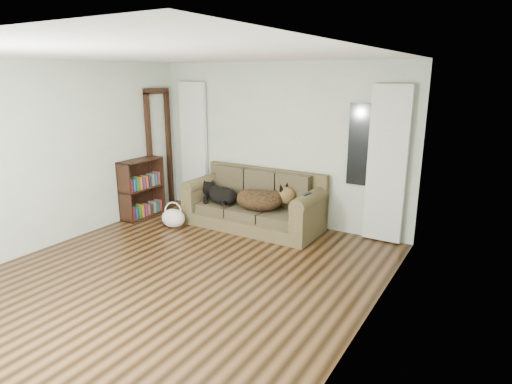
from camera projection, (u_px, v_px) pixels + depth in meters
The scene contains 15 objects.
floor at pixel (181, 276), 5.27m from camera, with size 5.00×5.00×0.00m, color black.
ceiling at pixel (170, 55), 4.58m from camera, with size 5.00×5.00×0.00m, color white.
wall_back at pixel (278, 144), 6.99m from camera, with size 4.50×0.04×2.60m, color silver.
wall_left at pixel (54, 155), 6.05m from camera, with size 0.04×5.00×2.60m, color silver.
wall_right at pixel (368, 202), 3.81m from camera, with size 0.04×5.00×2.60m, color silver.
curtain_left at pixel (194, 145), 7.81m from camera, with size 0.55×0.08×2.25m, color white.
curtain_right at pixel (387, 165), 6.07m from camera, with size 0.55×0.08×2.25m, color white.
window_pane at pixel (365, 145), 6.22m from camera, with size 0.50×0.03×1.20m, color black.
door_casing at pixel (160, 151), 7.78m from camera, with size 0.07×0.60×2.10m, color black.
sofa at pixel (253, 200), 6.87m from camera, with size 2.21×0.95×0.90m, color #403826.
dog_black_lab at pixel (221, 195), 7.05m from camera, with size 0.63×0.44×0.27m, color black.
dog_shepherd at pixel (262, 201), 6.68m from camera, with size 0.77×0.55×0.34m, color black.
tv_remote at pixel (307, 194), 6.18m from camera, with size 0.04×0.16×0.02m, color black.
tote_bag at pixel (173, 218), 6.92m from camera, with size 0.41×0.32×0.30m, color silver.
bookshelf at pixel (142, 188), 7.37m from camera, with size 0.30×0.81×1.01m, color black.
Camera 1 is at (3.27, -3.64, 2.39)m, focal length 30.00 mm.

